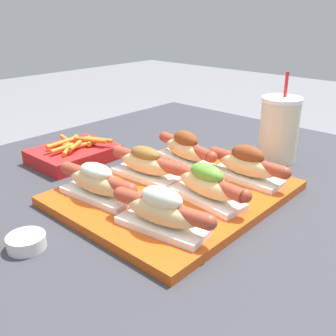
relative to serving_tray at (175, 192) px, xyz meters
The scene contains 10 objects.
serving_tray is the anchor object (origin of this frame).
hot_dog_0 0.17m from the serving_tray, 146.69° to the right, with size 0.08×0.20×0.08m.
hot_dog_1 0.09m from the serving_tray, 87.06° to the right, with size 0.08×0.20×0.07m.
hot_dog_2 0.16m from the serving_tray, 31.49° to the right, with size 0.06×0.20×0.08m.
hot_dog_3 0.16m from the serving_tray, 147.35° to the left, with size 0.07×0.20×0.07m.
hot_dog_4 0.09m from the serving_tray, 89.99° to the left, with size 0.07×0.20×0.07m.
hot_dog_5 0.16m from the serving_tray, 32.10° to the left, with size 0.09×0.20×0.08m.
sauce_bowl 0.31m from the serving_tray, 169.82° to the left, with size 0.06×0.06×0.02m.
drink_cup 0.34m from the serving_tray, ahead, with size 0.10×0.10×0.22m.
fries_basket 0.33m from the serving_tray, 93.46° to the left, with size 0.20×0.15×0.06m.
Camera 1 is at (-0.55, -0.47, 1.11)m, focal length 42.00 mm.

